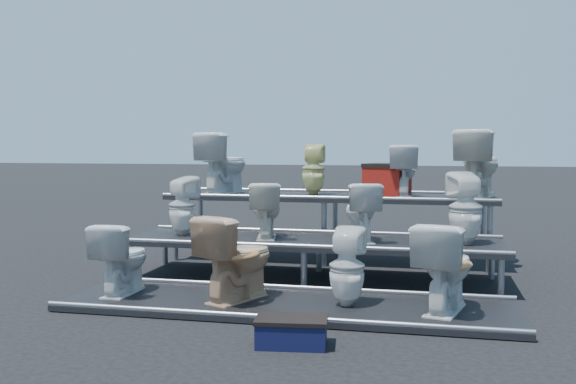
% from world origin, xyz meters
% --- Properties ---
extents(ground, '(80.00, 80.00, 0.00)m').
position_xyz_m(ground, '(0.00, 0.00, 0.00)').
color(ground, black).
rests_on(ground, ground).
extents(tier_front, '(4.20, 1.20, 0.06)m').
position_xyz_m(tier_front, '(0.00, -1.30, 0.03)').
color(tier_front, black).
rests_on(tier_front, ground).
extents(tier_mid, '(4.20, 1.20, 0.46)m').
position_xyz_m(tier_mid, '(0.00, 0.00, 0.23)').
color(tier_mid, black).
rests_on(tier_mid, ground).
extents(tier_back, '(4.20, 1.20, 0.86)m').
position_xyz_m(tier_back, '(0.00, 1.30, 0.43)').
color(tier_back, black).
rests_on(tier_back, ground).
extents(toilet_0, '(0.40, 0.70, 0.70)m').
position_xyz_m(toilet_0, '(-1.66, -1.30, 0.41)').
color(toilet_0, silver).
rests_on(toilet_0, tier_front).
extents(toilet_1, '(0.74, 0.91, 0.81)m').
position_xyz_m(toilet_1, '(-0.48, -1.30, 0.46)').
color(toilet_1, tan).
rests_on(toilet_1, tier_front).
extents(toilet_2, '(0.35, 0.36, 0.72)m').
position_xyz_m(toilet_2, '(0.56, -1.30, 0.42)').
color(toilet_2, silver).
rests_on(toilet_2, tier_front).
extents(toilet_3, '(0.62, 0.86, 0.79)m').
position_xyz_m(toilet_3, '(1.42, -1.30, 0.45)').
color(toilet_3, silver).
rests_on(toilet_3, tier_front).
extents(toilet_4, '(0.42, 0.42, 0.69)m').
position_xyz_m(toilet_4, '(-1.55, 0.00, 0.81)').
color(toilet_4, silver).
rests_on(toilet_4, tier_mid).
extents(toilet_5, '(0.48, 0.68, 0.64)m').
position_xyz_m(toilet_5, '(-0.54, 0.00, 0.78)').
color(toilet_5, silver).
rests_on(toilet_5, tier_mid).
extents(toilet_6, '(0.54, 0.72, 0.65)m').
position_xyz_m(toilet_6, '(0.54, 0.00, 0.78)').
color(toilet_6, silver).
rests_on(toilet_6, tier_mid).
extents(toilet_7, '(0.45, 0.45, 0.78)m').
position_xyz_m(toilet_7, '(1.66, 0.00, 0.85)').
color(toilet_7, silver).
rests_on(toilet_7, tier_mid).
extents(toilet_8, '(0.67, 0.90, 0.82)m').
position_xyz_m(toilet_8, '(-1.46, 1.30, 1.27)').
color(toilet_8, silver).
rests_on(toilet_8, tier_back).
extents(toilet_9, '(0.32, 0.33, 0.68)m').
position_xyz_m(toilet_9, '(-0.22, 1.30, 1.20)').
color(toilet_9, beige).
rests_on(toilet_9, tier_back).
extents(toilet_10, '(0.42, 0.67, 0.66)m').
position_xyz_m(toilet_10, '(0.94, 1.30, 1.19)').
color(toilet_10, silver).
rests_on(toilet_10, tier_back).
extents(toilet_11, '(0.68, 0.93, 0.85)m').
position_xyz_m(toilet_11, '(1.87, 1.30, 1.28)').
color(toilet_11, silver).
rests_on(toilet_11, tier_back).
extents(red_crate, '(0.63, 0.57, 0.37)m').
position_xyz_m(red_crate, '(0.74, 1.32, 1.04)').
color(red_crate, maroon).
rests_on(red_crate, tier_back).
extents(step_stool, '(0.56, 0.37, 0.19)m').
position_xyz_m(step_stool, '(0.28, -2.37, 0.09)').
color(step_stool, black).
rests_on(step_stool, ground).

